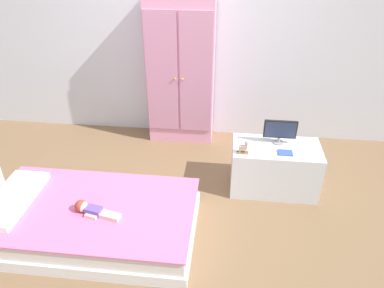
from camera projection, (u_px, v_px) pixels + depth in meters
name	position (u px, v px, depth m)	size (l,w,h in m)	color
ground_plane	(169.00, 215.00, 3.19)	(10.00, 10.00, 0.02)	brown
back_wall	(189.00, 20.00, 3.81)	(6.40, 0.05, 2.70)	silver
bed	(92.00, 219.00, 2.95)	(1.71, 0.97, 0.27)	white
pillow	(12.00, 199.00, 2.92)	(0.32, 0.70, 0.06)	white
doll	(89.00, 209.00, 2.80)	(0.39, 0.16, 0.10)	#6B4CB2
wardrobe	(181.00, 74.00, 3.94)	(0.74, 0.32, 1.62)	#E599BC
tv_stand	(274.00, 168.00, 3.40)	(0.81, 0.44, 0.47)	silver
tv_monitor	(280.00, 130.00, 3.26)	(0.30, 0.10, 0.24)	#99999E
rocking_horse_toy	(244.00, 147.00, 3.16)	(0.11, 0.04, 0.13)	#8E6642
book_blue	(285.00, 153.00, 3.18)	(0.13, 0.09, 0.01)	blue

